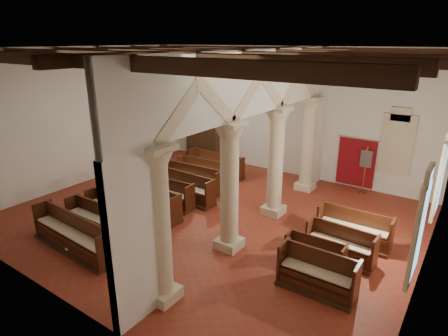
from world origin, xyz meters
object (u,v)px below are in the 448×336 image
processional_banner (364,176)px  aisle_pew_0 (317,278)px  lectern (217,152)px  nave_pew_0 (73,239)px  pipe_organ (205,135)px

processional_banner → aisle_pew_0: (0.88, -7.48, -0.36)m
lectern → processional_banner: size_ratio=0.65×
nave_pew_0 → aisle_pew_0: size_ratio=1.77×
aisle_pew_0 → processional_banner: bearing=96.3°
pipe_organ → nave_pew_0: size_ratio=1.21×
lectern → pipe_organ: bearing=165.5°
lectern → processional_banner: 7.74m
pipe_organ → processional_banner: bearing=-0.1°
nave_pew_0 → aisle_pew_0: 7.40m
lectern → processional_banner: (7.74, -0.00, 0.20)m
aisle_pew_0 → lectern: bearing=138.6°
lectern → aisle_pew_0: lectern is taller
nave_pew_0 → aisle_pew_0: bearing=21.9°
pipe_organ → processional_banner: size_ratio=2.14×
aisle_pew_0 → pipe_organ: bearing=140.9°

